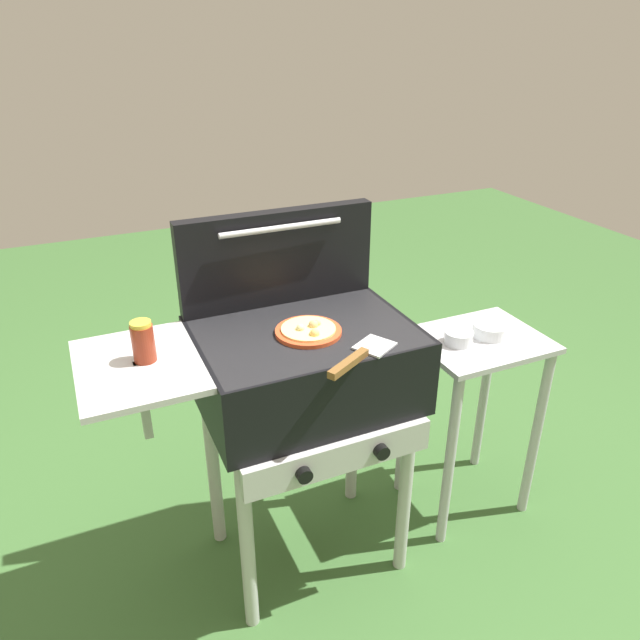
{
  "coord_description": "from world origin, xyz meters",
  "views": [
    {
      "loc": [
        -0.6,
        -1.45,
        1.71
      ],
      "look_at": [
        0.05,
        0.0,
        0.92
      ],
      "focal_mm": 33.61,
      "sensor_mm": 36.0,
      "label": 1
    }
  ],
  "objects_px": {
    "pizza_cheese": "(309,330)",
    "spatula": "(360,356)",
    "sauce_jar": "(143,342)",
    "topping_bowl_far": "(490,331)",
    "prep_table": "(473,388)",
    "grill": "(301,373)",
    "topping_bowl_near": "(459,338)"
  },
  "relations": [
    {
      "from": "sauce_jar",
      "to": "spatula",
      "type": "height_order",
      "value": "sauce_jar"
    },
    {
      "from": "sauce_jar",
      "to": "spatula",
      "type": "distance_m",
      "value": 0.57
    },
    {
      "from": "sauce_jar",
      "to": "prep_table",
      "type": "height_order",
      "value": "sauce_jar"
    },
    {
      "from": "spatula",
      "to": "topping_bowl_near",
      "type": "relative_size",
      "value": 2.59
    },
    {
      "from": "spatula",
      "to": "topping_bowl_far",
      "type": "bearing_deg",
      "value": 18.92
    },
    {
      "from": "pizza_cheese",
      "to": "sauce_jar",
      "type": "height_order",
      "value": "sauce_jar"
    },
    {
      "from": "sauce_jar",
      "to": "topping_bowl_far",
      "type": "height_order",
      "value": "sauce_jar"
    },
    {
      "from": "grill",
      "to": "topping_bowl_near",
      "type": "xyz_separation_m",
      "value": [
        0.58,
        0.0,
        -0.01
      ]
    },
    {
      "from": "spatula",
      "to": "topping_bowl_near",
      "type": "xyz_separation_m",
      "value": [
        0.5,
        0.22,
        -0.16
      ]
    },
    {
      "from": "prep_table",
      "to": "topping_bowl_far",
      "type": "distance_m",
      "value": 0.23
    },
    {
      "from": "spatula",
      "to": "prep_table",
      "type": "xyz_separation_m",
      "value": [
        0.59,
        0.22,
        -0.39
      ]
    },
    {
      "from": "topping_bowl_near",
      "to": "topping_bowl_far",
      "type": "xyz_separation_m",
      "value": [
        0.13,
        -0.0,
        0.0
      ]
    },
    {
      "from": "sauce_jar",
      "to": "topping_bowl_near",
      "type": "distance_m",
      "value": 1.04
    },
    {
      "from": "spatula",
      "to": "prep_table",
      "type": "relative_size",
      "value": 0.35
    },
    {
      "from": "topping_bowl_far",
      "to": "grill",
      "type": "bearing_deg",
      "value": -179.82
    },
    {
      "from": "prep_table",
      "to": "pizza_cheese",
      "type": "bearing_deg",
      "value": -177.36
    },
    {
      "from": "grill",
      "to": "pizza_cheese",
      "type": "relative_size",
      "value": 4.95
    },
    {
      "from": "pizza_cheese",
      "to": "topping_bowl_near",
      "type": "bearing_deg",
      "value": 3.0
    },
    {
      "from": "prep_table",
      "to": "sauce_jar",
      "type": "bearing_deg",
      "value": 179.68
    },
    {
      "from": "topping_bowl_far",
      "to": "pizza_cheese",
      "type": "bearing_deg",
      "value": -177.68
    },
    {
      "from": "pizza_cheese",
      "to": "topping_bowl_far",
      "type": "height_order",
      "value": "pizza_cheese"
    },
    {
      "from": "topping_bowl_far",
      "to": "spatula",
      "type": "bearing_deg",
      "value": -161.08
    },
    {
      "from": "grill",
      "to": "pizza_cheese",
      "type": "distance_m",
      "value": 0.16
    },
    {
      "from": "pizza_cheese",
      "to": "prep_table",
      "type": "xyz_separation_m",
      "value": [
        0.66,
        0.03,
        -0.39
      ]
    },
    {
      "from": "prep_table",
      "to": "topping_bowl_far",
      "type": "bearing_deg",
      "value": -3.23
    },
    {
      "from": "pizza_cheese",
      "to": "topping_bowl_near",
      "type": "distance_m",
      "value": 0.59
    },
    {
      "from": "grill",
      "to": "topping_bowl_near",
      "type": "relative_size",
      "value": 9.78
    },
    {
      "from": "sauce_jar",
      "to": "topping_bowl_far",
      "type": "relative_size",
      "value": 0.96
    },
    {
      "from": "pizza_cheese",
      "to": "spatula",
      "type": "xyz_separation_m",
      "value": [
        0.07,
        -0.19,
        -0.0
      ]
    },
    {
      "from": "topping_bowl_near",
      "to": "spatula",
      "type": "bearing_deg",
      "value": -156.42
    },
    {
      "from": "pizza_cheese",
      "to": "spatula",
      "type": "distance_m",
      "value": 0.2
    },
    {
      "from": "sauce_jar",
      "to": "prep_table",
      "type": "xyz_separation_m",
      "value": [
        1.12,
        -0.01,
        -0.43
      ]
    }
  ]
}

